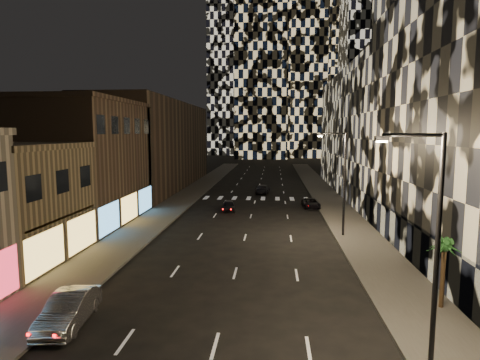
% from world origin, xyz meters
% --- Properties ---
extents(sidewalk_left, '(4.00, 120.00, 0.15)m').
position_xyz_m(sidewalk_left, '(-10.00, 50.00, 0.07)').
color(sidewalk_left, '#47443F').
rests_on(sidewalk_left, ground).
extents(sidewalk_right, '(4.00, 120.00, 0.15)m').
position_xyz_m(sidewalk_right, '(10.00, 50.00, 0.07)').
color(sidewalk_right, '#47443F').
rests_on(sidewalk_right, ground).
extents(curb_left, '(0.20, 120.00, 0.15)m').
position_xyz_m(curb_left, '(-7.90, 50.00, 0.07)').
color(curb_left, '#4C4C47').
rests_on(curb_left, ground).
extents(curb_right, '(0.20, 120.00, 0.15)m').
position_xyz_m(curb_right, '(7.90, 50.00, 0.07)').
color(curb_right, '#4C4C47').
rests_on(curb_right, ground).
extents(retail_brown, '(10.00, 15.00, 12.00)m').
position_xyz_m(retail_brown, '(-17.00, 33.50, 6.00)').
color(retail_brown, '#4F3D2D').
rests_on(retail_brown, ground).
extents(retail_filler_left, '(10.00, 40.00, 14.00)m').
position_xyz_m(retail_filler_left, '(-17.00, 60.00, 7.00)').
color(retail_filler_left, '#4F3D2D').
rests_on(retail_filler_left, ground).
extents(midrise_base, '(0.60, 25.00, 3.00)m').
position_xyz_m(midrise_base, '(12.30, 24.50, 1.50)').
color(midrise_base, '#383838').
rests_on(midrise_base, ground).
extents(midrise_filler_right, '(16.00, 40.00, 18.00)m').
position_xyz_m(midrise_filler_right, '(20.00, 57.00, 9.00)').
color(midrise_filler_right, '#232326').
rests_on(midrise_filler_right, ground).
extents(tower_right_mid, '(20.00, 20.00, 100.00)m').
position_xyz_m(tower_right_mid, '(35.00, 135.00, 50.00)').
color(tower_right_mid, black).
rests_on(tower_right_mid, ground).
extents(tower_left_back, '(24.00, 24.00, 120.00)m').
position_xyz_m(tower_left_back, '(-12.00, 165.00, 60.00)').
color(tower_left_back, black).
rests_on(tower_left_back, ground).
extents(tower_center_low, '(18.00, 18.00, 95.00)m').
position_xyz_m(tower_center_low, '(-2.00, 140.00, 47.50)').
color(tower_center_low, black).
rests_on(tower_center_low, ground).
extents(streetlight_near, '(2.55, 0.25, 9.00)m').
position_xyz_m(streetlight_near, '(8.35, 10.00, 5.35)').
color(streetlight_near, black).
rests_on(streetlight_near, sidewalk_right).
extents(streetlight_far, '(2.55, 0.25, 9.00)m').
position_xyz_m(streetlight_far, '(8.35, 30.00, 5.35)').
color(streetlight_far, black).
rests_on(streetlight_far, sidewalk_right).
extents(car_silver_parked, '(2.05, 4.79, 1.53)m').
position_xyz_m(car_silver_parked, '(-7.20, 12.26, 0.77)').
color(car_silver_parked, gray).
rests_on(car_silver_parked, ground).
extents(car_dark_midlane, '(1.90, 3.79, 1.24)m').
position_xyz_m(car_dark_midlane, '(-2.75, 40.66, 0.62)').
color(car_dark_midlane, black).
rests_on(car_dark_midlane, ground).
extents(car_dark_oncoming, '(2.15, 4.71, 1.34)m').
position_xyz_m(car_dark_oncoming, '(0.79, 54.62, 0.67)').
color(car_dark_oncoming, black).
rests_on(car_dark_oncoming, ground).
extents(car_dark_rightlane, '(2.16, 4.27, 1.16)m').
position_xyz_m(car_dark_rightlane, '(7.00, 43.44, 0.58)').
color(car_dark_rightlane, black).
rests_on(car_dark_rightlane, ground).
extents(palm_tree, '(1.84, 1.87, 3.67)m').
position_xyz_m(palm_tree, '(11.16, 15.49, 3.18)').
color(palm_tree, '#47331E').
rests_on(palm_tree, sidewalk_right).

